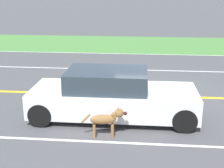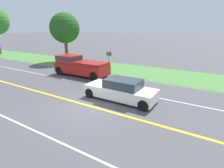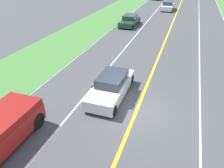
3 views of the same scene
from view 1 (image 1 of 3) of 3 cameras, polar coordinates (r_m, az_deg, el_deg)
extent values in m
plane|color=#4C4C4F|center=(11.08, 6.61, -2.20)|extent=(400.00, 400.00, 0.00)
cube|color=yellow|center=(11.08, 6.62, -2.18)|extent=(0.18, 160.00, 0.01)
cube|color=white|center=(17.82, 6.22, 5.47)|extent=(0.14, 160.00, 0.01)
cube|color=white|center=(7.88, 7.07, -10.84)|extent=(0.10, 160.00, 0.01)
cube|color=white|center=(14.42, 6.37, 2.54)|extent=(0.10, 160.00, 0.01)
cube|color=#4C843D|center=(20.76, 6.13, 7.25)|extent=(6.00, 160.00, 0.03)
cube|color=white|center=(9.11, 0.28, -2.99)|extent=(1.79, 4.77, 0.70)
cube|color=#2D3842|center=(8.93, -0.93, 0.81)|extent=(1.54, 2.29, 0.55)
cylinder|color=black|center=(8.49, 13.11, -6.51)|extent=(0.22, 0.66, 0.66)
cylinder|color=black|center=(8.83, -12.98, -5.55)|extent=(0.22, 0.66, 0.66)
cylinder|color=black|center=(9.98, 11.95, -2.72)|extent=(0.22, 0.66, 0.66)
cylinder|color=black|center=(10.27, -10.24, -2.03)|extent=(0.22, 0.66, 0.66)
ellipsoid|color=olive|center=(8.00, -1.62, -6.50)|extent=(0.32, 0.70, 0.25)
cylinder|color=olive|center=(8.07, 0.11, -8.61)|extent=(0.07, 0.07, 0.34)
cylinder|color=olive|center=(8.05, -3.28, -8.70)|extent=(0.07, 0.07, 0.34)
cylinder|color=olive|center=(8.21, 0.03, -8.14)|extent=(0.07, 0.07, 0.34)
cylinder|color=olive|center=(8.19, -3.29, -8.23)|extent=(0.07, 0.07, 0.34)
cylinder|color=olive|center=(7.97, 0.44, -5.78)|extent=(0.17, 0.20, 0.18)
sphere|color=olive|center=(7.96, 1.30, -5.32)|extent=(0.26, 0.26, 0.23)
ellipsoid|color=#331E14|center=(7.98, 2.43, -5.40)|extent=(0.12, 0.12, 0.09)
cone|color=brown|center=(7.87, 1.26, -4.93)|extent=(0.08, 0.08, 0.10)
cone|color=brown|center=(7.98, 1.18, -4.58)|extent=(0.08, 0.08, 0.10)
cylinder|color=olive|center=(7.98, -4.82, -6.32)|extent=(0.09, 0.26, 0.25)
camera|label=2|loc=(19.05, -13.71, 19.61)|focal=28.00mm
camera|label=3|loc=(16.72, 50.18, 25.38)|focal=35.00mm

